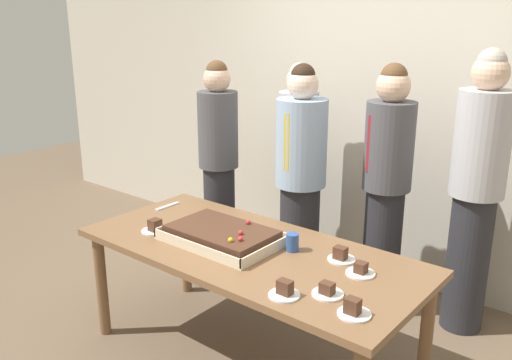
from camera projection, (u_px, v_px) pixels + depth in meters
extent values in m
plane|color=brown|center=(250.00, 359.00, 3.26)|extent=(12.00, 12.00, 0.00)
cube|color=beige|center=(387.00, 83.00, 4.01)|extent=(8.00, 0.12, 3.00)
cube|color=brown|center=(249.00, 251.00, 3.06)|extent=(1.99, 0.89, 0.04)
cylinder|color=brown|center=(102.00, 285.00, 3.44)|extent=(0.07, 0.07, 0.69)
cylinder|color=brown|center=(186.00, 248.00, 3.99)|extent=(0.07, 0.07, 0.69)
cylinder|color=brown|center=(426.00, 337.00, 2.88)|extent=(0.07, 0.07, 0.69)
cube|color=beige|center=(222.00, 240.00, 3.14)|extent=(0.67, 0.44, 0.01)
cube|color=beige|center=(195.00, 247.00, 2.97)|extent=(0.67, 0.01, 0.05)
cube|color=beige|center=(246.00, 225.00, 3.29)|extent=(0.67, 0.01, 0.05)
cube|color=beige|center=(182.00, 222.00, 3.33)|extent=(0.01, 0.44, 0.05)
cube|color=beige|center=(267.00, 250.00, 2.93)|extent=(0.01, 0.44, 0.05)
cube|color=#4C2D1E|center=(222.00, 234.00, 3.13)|extent=(0.60, 0.37, 0.07)
sphere|color=red|center=(241.00, 233.00, 3.02)|extent=(0.03, 0.03, 0.03)
sphere|color=yellow|center=(231.00, 240.00, 2.92)|extent=(0.03, 0.03, 0.03)
sphere|color=red|center=(240.00, 239.00, 2.94)|extent=(0.03, 0.03, 0.03)
sphere|color=red|center=(248.00, 222.00, 3.17)|extent=(0.03, 0.03, 0.03)
cylinder|color=white|center=(342.00, 259.00, 2.90)|extent=(0.15, 0.15, 0.01)
cube|color=#4C2D1E|center=(340.00, 253.00, 2.88)|extent=(0.07, 0.05, 0.07)
cylinder|color=white|center=(284.00, 295.00, 2.53)|extent=(0.15, 0.15, 0.01)
cube|color=#4C2D1E|center=(285.00, 287.00, 2.52)|extent=(0.07, 0.05, 0.07)
cylinder|color=white|center=(154.00, 231.00, 3.28)|extent=(0.15, 0.15, 0.01)
cube|color=#4C2D1E|center=(155.00, 225.00, 3.27)|extent=(0.06, 0.07, 0.07)
cylinder|color=white|center=(360.00, 273.00, 2.74)|extent=(0.15, 0.15, 0.01)
cube|color=#4C2D1E|center=(361.00, 267.00, 2.73)|extent=(0.06, 0.06, 0.05)
cylinder|color=white|center=(354.00, 314.00, 2.36)|extent=(0.15, 0.15, 0.01)
cube|color=#4C2D1E|center=(353.00, 306.00, 2.35)|extent=(0.07, 0.05, 0.07)
cylinder|color=white|center=(328.00, 294.00, 2.54)|extent=(0.15, 0.15, 0.01)
cube|color=#4C2D1E|center=(327.00, 288.00, 2.52)|extent=(0.06, 0.05, 0.06)
cylinder|color=#2D5199|center=(292.00, 242.00, 3.00)|extent=(0.07, 0.07, 0.10)
cube|color=silver|center=(168.00, 206.00, 3.71)|extent=(0.03, 0.20, 0.01)
cylinder|color=#28282D|center=(296.00, 223.00, 4.30)|extent=(0.24, 0.24, 0.82)
cylinder|color=#B2B2B7|center=(298.00, 133.00, 4.09)|extent=(0.30, 0.30, 0.62)
cube|color=maroon|center=(291.00, 133.00, 3.96)|extent=(0.04, 0.02, 0.40)
sphere|color=beige|center=(299.00, 80.00, 3.97)|extent=(0.19, 0.19, 0.19)
sphere|color=#B2A899|center=(299.00, 73.00, 3.96)|extent=(0.15, 0.15, 0.15)
cylinder|color=#28282D|center=(381.00, 250.00, 3.71)|extent=(0.25, 0.25, 0.89)
cylinder|color=#4C4C51|center=(389.00, 146.00, 3.49)|extent=(0.32, 0.32, 0.58)
cube|color=maroon|center=(370.00, 144.00, 3.42)|extent=(0.04, 0.02, 0.37)
sphere|color=beige|center=(393.00, 86.00, 3.38)|extent=(0.22, 0.22, 0.22)
sphere|color=brown|center=(394.00, 76.00, 3.37)|extent=(0.17, 0.17, 0.17)
cylinder|color=#28282D|center=(467.00, 263.00, 3.49)|extent=(0.26, 0.26, 0.92)
cylinder|color=#B2B2B7|center=(482.00, 144.00, 3.26)|extent=(0.33, 0.33, 0.65)
sphere|color=beige|center=(491.00, 73.00, 3.14)|extent=(0.22, 0.22, 0.22)
sphere|color=#B2A899|center=(492.00, 62.00, 3.12)|extent=(0.17, 0.17, 0.17)
cylinder|color=#28282D|center=(220.00, 220.00, 4.27)|extent=(0.24, 0.24, 0.88)
cylinder|color=#4C4C51|center=(218.00, 130.00, 4.06)|extent=(0.30, 0.30, 0.57)
sphere|color=beige|center=(217.00, 79.00, 3.95)|extent=(0.20, 0.20, 0.20)
sphere|color=brown|center=(217.00, 71.00, 3.93)|extent=(0.16, 0.16, 0.16)
cylinder|color=#28282D|center=(299.00, 245.00, 3.80)|extent=(0.27, 0.27, 0.88)
cylinder|color=#93ADCC|center=(301.00, 143.00, 3.59)|extent=(0.34, 0.34, 0.58)
cube|color=gold|center=(287.00, 143.00, 3.46)|extent=(0.04, 0.02, 0.37)
sphere|color=beige|center=(303.00, 84.00, 3.48)|extent=(0.20, 0.20, 0.20)
sphere|color=black|center=(303.00, 76.00, 3.46)|extent=(0.16, 0.16, 0.16)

